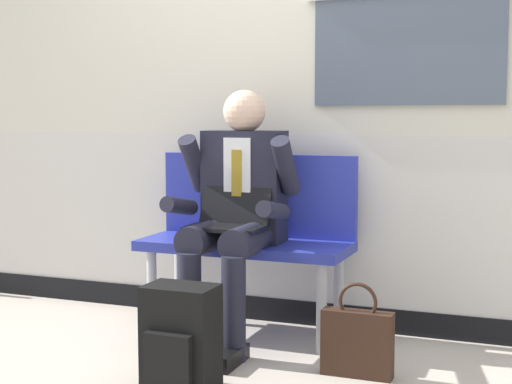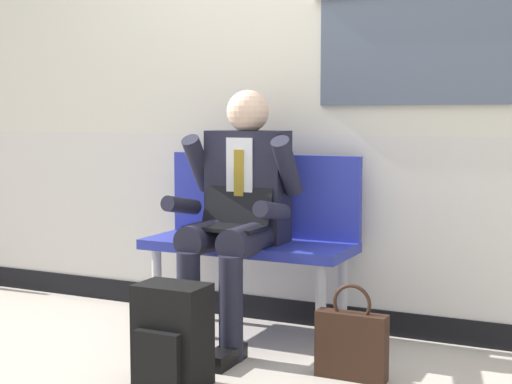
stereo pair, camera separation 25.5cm
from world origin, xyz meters
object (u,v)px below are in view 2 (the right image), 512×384
object	(u,v)px
bench_with_person	(254,229)
person_seated	(237,209)
handbag	(351,343)
backpack	(172,336)

from	to	relation	value
bench_with_person	person_seated	size ratio (longest dim) A/B	0.86
bench_with_person	handbag	world-z (taller)	bench_with_person
backpack	handbag	size ratio (longest dim) A/B	1.04
bench_with_person	backpack	bearing A→B (deg)	-87.25
person_seated	handbag	distance (m)	0.88
person_seated	bench_with_person	bearing A→B (deg)	90.00
person_seated	handbag	bearing A→B (deg)	-21.58
bench_with_person	person_seated	world-z (taller)	person_seated
bench_with_person	person_seated	bearing A→B (deg)	-90.00
backpack	handbag	bearing A→B (deg)	32.14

